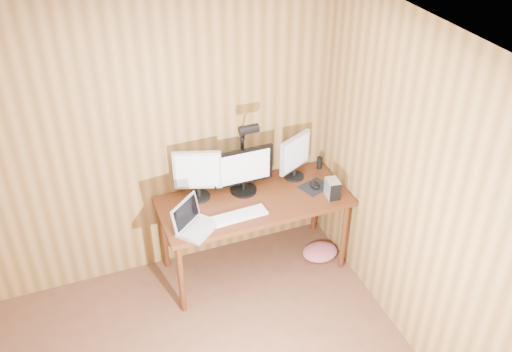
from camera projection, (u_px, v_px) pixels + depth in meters
room_shell at (199, 330)px, 2.99m from camera, size 4.00×4.00×4.00m
desk at (251, 206)px, 4.94m from camera, size 1.60×0.70×0.75m
monitor_center at (243, 170)px, 4.80m from camera, size 0.53×0.23×0.41m
monitor_left at (198, 174)px, 4.70m from camera, size 0.39×0.19×0.45m
monitor_right at (295, 156)px, 4.97m from camera, size 0.34×0.20×0.42m
laptop at (193, 222)px, 4.46m from camera, size 0.41×0.40×0.23m
keyboard at (239, 215)px, 4.61m from camera, size 0.46×0.16×0.02m
mousepad at (315, 187)px, 4.96m from camera, size 0.29×0.26×0.00m
mouse at (315, 185)px, 4.95m from camera, size 0.11×0.13×0.04m
hard_drive at (333, 189)px, 4.81m from camera, size 0.12×0.16×0.16m
phone at (240, 216)px, 4.61m from camera, size 0.08×0.12×0.01m
speaker at (319, 163)px, 5.19m from camera, size 0.05×0.05×0.12m
desk_lamp at (246, 145)px, 4.71m from camera, size 0.16×0.23×0.70m
fabric_pile at (320, 252)px, 5.30m from camera, size 0.40×0.36×0.11m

